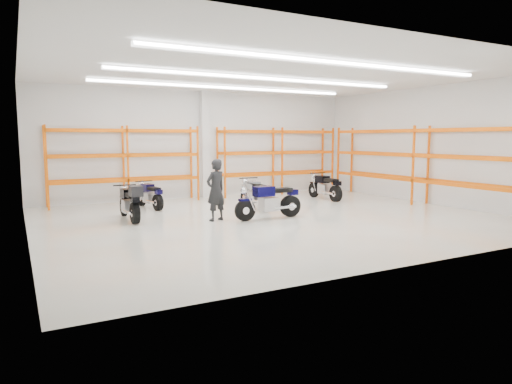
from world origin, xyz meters
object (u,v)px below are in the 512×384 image
motorcycle_main (271,202)px  structural_column (205,145)px  motorcycle_back_c (256,195)px  standing_man (216,190)px  motorcycle_back_b (150,196)px  motorcycle_back_d (326,188)px  motorcycle_back_a (130,203)px

motorcycle_main → structural_column: structural_column is taller
motorcycle_back_c → structural_column: 4.28m
motorcycle_back_c → standing_man: bearing=-145.5°
motorcycle_back_b → structural_column: structural_column is taller
motorcycle_back_c → standing_man: (-2.19, -1.51, 0.44)m
structural_column → standing_man: bearing=-108.4°
motorcycle_back_d → motorcycle_back_b: bearing=171.5°
motorcycle_back_b → motorcycle_main: bearing=-53.5°
motorcycle_main → standing_man: bearing=164.2°
structural_column → motorcycle_back_b: bearing=-145.0°
motorcycle_back_d → standing_man: 6.31m
motorcycle_main → motorcycle_back_b: motorcycle_main is taller
standing_man → structural_column: bearing=-127.4°
motorcycle_main → standing_man: (-1.69, 0.48, 0.41)m
motorcycle_back_a → standing_man: size_ratio=1.17×
motorcycle_back_a → structural_column: 6.09m
motorcycle_back_d → structural_column: 5.41m
motorcycle_back_b → motorcycle_back_d: 7.08m
structural_column → motorcycle_back_a: bearing=-134.7°
motorcycle_main → motorcycle_back_a: size_ratio=1.05×
motorcycle_back_c → motorcycle_back_d: size_ratio=1.00×
motorcycle_back_a → standing_man: 2.66m
motorcycle_main → motorcycle_back_d: size_ratio=1.06×
motorcycle_back_b → motorcycle_back_c: (3.33, -1.83, 0.06)m
motorcycle_back_c → motorcycle_back_d: same height
motorcycle_back_d → structural_column: bearing=142.8°
motorcycle_back_a → motorcycle_back_b: 2.42m
motorcycle_back_b → standing_man: bearing=-71.2°
motorcycle_main → motorcycle_back_b: size_ratio=1.19×
motorcycle_main → motorcycle_back_c: bearing=75.8°
motorcycle_main → motorcycle_back_d: 5.01m
standing_man → motorcycle_main: bearing=145.3°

